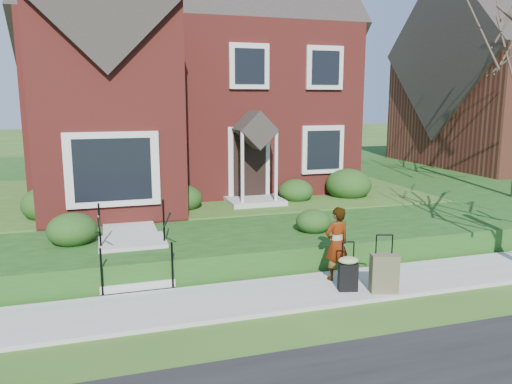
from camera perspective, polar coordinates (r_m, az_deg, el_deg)
name	(u,v)px	position (r m, az deg, el deg)	size (l,w,h in m)	color
ground	(278,296)	(9.60, 2.52, -11.84)	(120.00, 120.00, 0.00)	#2D5119
sidewalk	(278,294)	(9.59, 2.52, -11.62)	(60.00, 1.60, 0.08)	#9E9B93
terrace	(280,181)	(20.76, 2.80, 1.24)	(44.00, 20.00, 0.60)	#1A3E10
walkway	(126,215)	(13.70, -14.61, -2.55)	(1.20, 6.00, 0.06)	#9E9B93
main_house	(181,52)	(18.25, -8.58, 15.50)	(10.40, 10.20, 9.40)	maroon
front_steps	(134,256)	(10.69, -13.74, -7.06)	(1.40, 2.02, 1.50)	#9E9B93
foundation_shrubs	(219,195)	(13.92, -4.20, -0.32)	(10.20, 4.65, 1.01)	#16350F
woman	(337,243)	(10.12, 9.21, -5.83)	(0.54, 0.36, 1.49)	#999999
suitcase_black	(348,272)	(9.69, 10.48, -8.96)	(0.46, 0.41, 0.95)	black
suitcase_olive	(384,273)	(9.77, 14.43, -8.96)	(0.57, 0.41, 1.10)	brown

